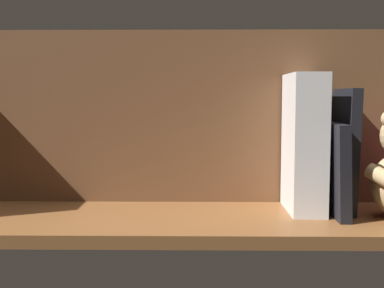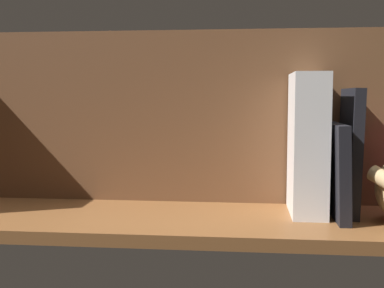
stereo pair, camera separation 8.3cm
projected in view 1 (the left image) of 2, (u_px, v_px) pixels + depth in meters
ground_plane at (192, 221)px, 92.04cm from camera, size 113.90×28.55×2.20cm
shelf_back_panel at (193, 117)px, 102.31cm from camera, size 113.90×1.50×34.41cm
book_3 at (344, 150)px, 94.71cm from camera, size 2.38×13.24×22.77cm
book_4 at (332, 168)px, 92.78cm from camera, size 2.59×17.76×16.62cm
dictionary_thick_white at (304, 143)px, 94.06cm from camera, size 6.09×14.32×25.50cm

